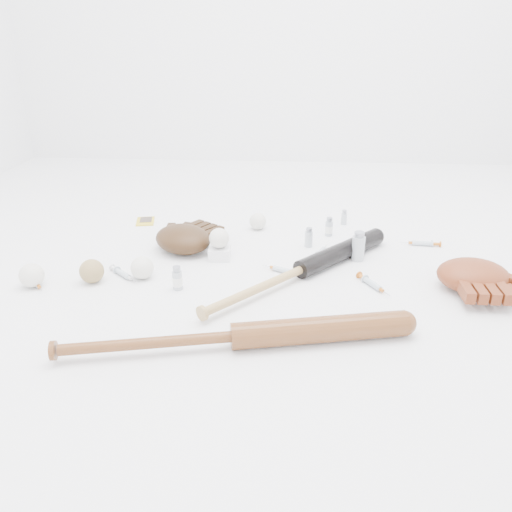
# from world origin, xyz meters

# --- Properties ---
(bat_dark) EXTENTS (0.64, 0.67, 0.06)m
(bat_dark) POSITION_xyz_m (0.14, -0.05, 0.03)
(bat_dark) COLOR black
(bat_dark) RESTS_ON ground
(bat_wood) EXTENTS (0.94, 0.26, 0.07)m
(bat_wood) POSITION_xyz_m (-0.03, -0.45, 0.03)
(bat_wood) COLOR brown
(bat_wood) RESTS_ON ground
(glove_dark) EXTENTS (0.36, 0.36, 0.09)m
(glove_dark) POSITION_xyz_m (-0.28, 0.15, 0.05)
(glove_dark) COLOR #321E0E
(glove_dark) RESTS_ON ground
(glove_tan) EXTENTS (0.26, 0.26, 0.09)m
(glove_tan) POSITION_xyz_m (0.67, -0.09, 0.05)
(glove_tan) COLOR maroon
(glove_tan) RESTS_ON ground
(trading_card) EXTENTS (0.09, 0.11, 0.01)m
(trading_card) POSITION_xyz_m (-0.50, 0.42, 0.00)
(trading_card) COLOR gold
(trading_card) RESTS_ON ground
(pedestal) EXTENTS (0.08, 0.08, 0.04)m
(pedestal) POSITION_xyz_m (-0.14, 0.09, 0.02)
(pedestal) COLOR white
(pedestal) RESTS_ON ground
(baseball_on_pedestal) EXTENTS (0.07, 0.07, 0.07)m
(baseball_on_pedestal) POSITION_xyz_m (-0.14, 0.09, 0.08)
(baseball_on_pedestal) COLOR silver
(baseball_on_pedestal) RESTS_ON pedestal
(baseball_left) EXTENTS (0.08, 0.08, 0.08)m
(baseball_left) POSITION_xyz_m (-0.70, -0.16, 0.04)
(baseball_left) COLOR silver
(baseball_left) RESTS_ON ground
(baseball_upper) EXTENTS (0.07, 0.07, 0.07)m
(baseball_upper) POSITION_xyz_m (-0.03, 0.37, 0.03)
(baseball_upper) COLOR silver
(baseball_upper) RESTS_ON ground
(baseball_mid) EXTENTS (0.07, 0.07, 0.07)m
(baseball_mid) POSITION_xyz_m (-0.37, -0.08, 0.04)
(baseball_mid) COLOR silver
(baseball_mid) RESTS_ON ground
(baseball_aged) EXTENTS (0.08, 0.08, 0.08)m
(baseball_aged) POSITION_xyz_m (-0.52, -0.12, 0.04)
(baseball_aged) COLOR olive
(baseball_aged) RESTS_ON ground
(syringe_0) EXTENTS (0.14, 0.13, 0.02)m
(syringe_0) POSITION_xyz_m (-0.44, -0.08, 0.01)
(syringe_0) COLOR #ADBCC6
(syringe_0) RESTS_ON ground
(syringe_1) EXTENTS (0.16, 0.10, 0.02)m
(syringe_1) POSITION_xyz_m (0.08, -0.02, 0.01)
(syringe_1) COLOR #ADBCC6
(syringe_1) RESTS_ON ground
(syringe_2) EXTENTS (0.07, 0.13, 0.02)m
(syringe_2) POSITION_xyz_m (0.22, 0.15, 0.01)
(syringe_2) COLOR #ADBCC6
(syringe_2) RESTS_ON ground
(syringe_3) EXTENTS (0.11, 0.16, 0.02)m
(syringe_3) POSITION_xyz_m (0.36, -0.10, 0.01)
(syringe_3) COLOR #ADBCC6
(syringe_3) RESTS_ON ground
(syringe_4) EXTENTS (0.16, 0.04, 0.02)m
(syringe_4) POSITION_xyz_m (0.60, 0.24, 0.01)
(syringe_4) COLOR #ADBCC6
(syringe_4) RESTS_ON ground
(syringe_5) EXTENTS (0.12, 0.14, 0.02)m
(syringe_5) POSITION_xyz_m (-0.70, -0.15, 0.01)
(syringe_5) COLOR #ADBCC6
(syringe_5) RESTS_ON ground
(vial_0) EXTENTS (0.02, 0.02, 0.06)m
(vial_0) POSITION_xyz_m (0.33, 0.45, 0.03)
(vial_0) COLOR #A9B1B9
(vial_0) RESTS_ON ground
(vial_1) EXTENTS (0.03, 0.03, 0.07)m
(vial_1) POSITION_xyz_m (0.26, 0.32, 0.04)
(vial_1) COLOR #A9B1B9
(vial_1) RESTS_ON ground
(vial_2) EXTENTS (0.03, 0.03, 0.07)m
(vial_2) POSITION_xyz_m (0.17, 0.21, 0.04)
(vial_2) COLOR #A9B1B9
(vial_2) RESTS_ON ground
(vial_3) EXTENTS (0.04, 0.04, 0.10)m
(vial_3) POSITION_xyz_m (0.34, 0.10, 0.05)
(vial_3) COLOR #A9B1B9
(vial_3) RESTS_ON ground
(vial_4) EXTENTS (0.03, 0.03, 0.08)m
(vial_4) POSITION_xyz_m (-0.24, -0.15, 0.04)
(vial_4) COLOR #A9B1B9
(vial_4) RESTS_ON ground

